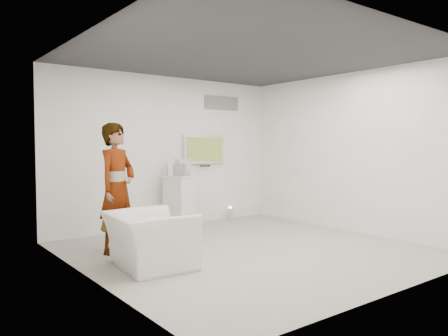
# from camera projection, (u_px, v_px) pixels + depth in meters

# --- Properties ---
(room) EXTENTS (5.01, 5.01, 3.00)m
(room) POSITION_uv_depth(u_px,v_px,m) (249.00, 154.00, 6.74)
(room) COLOR #A6A298
(room) RESTS_ON ground
(tv) EXTENTS (1.00, 0.08, 0.60)m
(tv) POSITION_uv_depth(u_px,v_px,m) (204.00, 149.00, 9.20)
(tv) COLOR silver
(tv) RESTS_ON room
(logo_decal) EXTENTS (0.90, 0.02, 0.30)m
(logo_decal) POSITION_uv_depth(u_px,v_px,m) (222.00, 103.00, 9.48)
(logo_decal) COLOR gray
(logo_decal) RESTS_ON room
(person) EXTENTS (0.86, 0.76, 1.97)m
(person) POSITION_uv_depth(u_px,v_px,m) (117.00, 188.00, 6.62)
(person) COLOR white
(person) RESTS_ON room
(armchair) EXTENTS (1.09, 1.23, 0.74)m
(armchair) POSITION_uv_depth(u_px,v_px,m) (149.00, 240.00, 5.82)
(armchair) COLOR white
(armchair) RESTS_ON room
(pedestal) EXTENTS (0.65, 0.65, 1.04)m
(pedestal) POSITION_uv_depth(u_px,v_px,m) (179.00, 202.00, 8.50)
(pedestal) COLOR silver
(pedestal) RESTS_ON room
(floor_uplight) EXTENTS (0.24, 0.24, 0.29)m
(floor_uplight) POSITION_uv_depth(u_px,v_px,m) (230.00, 213.00, 9.55)
(floor_uplight) COLOR white
(floor_uplight) RESTS_ON room
(vitrine) EXTENTS (0.39, 0.39, 0.32)m
(vitrine) POSITION_uv_depth(u_px,v_px,m) (179.00, 167.00, 8.47)
(vitrine) COLOR silver
(vitrine) RESTS_ON pedestal
(console) EXTENTS (0.14, 0.18, 0.24)m
(console) POSITION_uv_depth(u_px,v_px,m) (179.00, 170.00, 8.47)
(console) COLOR silver
(console) RESTS_ON pedestal
(wii_remote) EXTENTS (0.11, 0.13, 0.03)m
(wii_remote) POSITION_uv_depth(u_px,v_px,m) (118.00, 136.00, 6.87)
(wii_remote) COLOR silver
(wii_remote) RESTS_ON person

